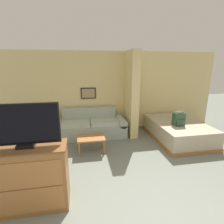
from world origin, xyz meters
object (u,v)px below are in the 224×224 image
tv (23,126)px  backpack (179,118)px  couch (90,126)px  coffee_table (91,139)px  bed (177,130)px  tv_dresser (30,178)px  table_lamp (47,112)px

tv → backpack: bearing=26.9°
couch → coffee_table: (-0.03, -1.03, 0.04)m
couch → bed: size_ratio=1.06×
tv → coffee_table: bearing=58.6°
tv → bed: tv is taller
tv_dresser → bed: size_ratio=0.54×
tv_dresser → backpack: size_ratio=2.77×
couch → tv_dresser: bearing=-111.3°
coffee_table → tv: (-1.02, -1.67, 1.00)m
bed → coffee_table: bearing=-171.9°
tv_dresser → tv: (-0.00, 0.00, 0.84)m
coffee_table → tv_dresser: tv_dresser is taller
table_lamp → tv_dresser: (0.18, -2.67, -0.33)m
table_lamp → couch: bearing=1.8°
coffee_table → bed: bearing=8.1°
backpack → tv: bearing=-153.1°
table_lamp → bed: 3.91m
coffee_table → backpack: (2.46, 0.09, 0.39)m
couch → tv_dresser: (-1.06, -2.71, 0.20)m
bed → backpack: bearing=-118.3°
couch → table_lamp: 1.35m
couch → bed: bearing=-14.4°
tv_dresser → coffee_table: bearing=58.6°
tv_dresser → couch: bearing=68.7°
coffee_table → tv: size_ratio=0.69×
table_lamp → tv: 2.72m
tv → backpack: tv is taller
couch → tv_dresser: tv_dresser is taller
couch → tv_dresser: size_ratio=1.96×
table_lamp → tv: tv is taller
couch → backpack: size_ratio=5.43×
table_lamp → tv_dresser: size_ratio=0.34×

